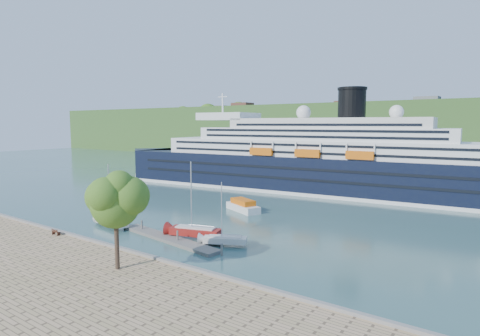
% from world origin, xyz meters
% --- Properties ---
extents(ground, '(400.00, 400.00, 0.00)m').
position_xyz_m(ground, '(0.00, 0.00, 0.00)').
color(ground, '#2D5150').
rests_on(ground, ground).
extents(far_hillside, '(400.00, 50.00, 24.00)m').
position_xyz_m(far_hillside, '(0.00, 145.00, 12.00)').
color(far_hillside, '#2F5522').
rests_on(far_hillside, ground).
extents(quay_coping, '(220.00, 0.50, 0.30)m').
position_xyz_m(quay_coping, '(0.00, -0.20, 1.15)').
color(quay_coping, slate).
rests_on(quay_coping, promenade).
extents(cruise_ship, '(105.99, 25.28, 23.58)m').
position_xyz_m(cruise_ship, '(-0.32, 55.32, 11.79)').
color(cruise_ship, black).
rests_on(cruise_ship, ground).
extents(park_bench, '(1.38, 0.62, 0.87)m').
position_xyz_m(park_bench, '(-8.13, -1.20, 1.43)').
color(park_bench, '#472214').
rests_on(park_bench, promenade).
extents(promenade_tree, '(6.61, 6.61, 10.95)m').
position_xyz_m(promenade_tree, '(8.80, -4.41, 6.48)').
color(promenade_tree, '#326019').
rests_on(promenade_tree, promenade).
extents(floating_pontoon, '(18.93, 4.81, 0.42)m').
position_xyz_m(floating_pontoon, '(3.21, 8.13, 0.21)').
color(floating_pontoon, slate).
rests_on(floating_pontoon, ground).
extents(sailboat_white_near, '(7.34, 2.78, 9.25)m').
position_xyz_m(sailboat_white_near, '(-8.29, 7.72, 4.62)').
color(sailboat_white_near, silver).
rests_on(sailboat_white_near, ground).
extents(sailboat_red, '(8.15, 4.32, 10.15)m').
position_xyz_m(sailboat_red, '(5.95, 10.62, 5.07)').
color(sailboat_red, maroon).
rests_on(sailboat_red, ground).
extents(sailboat_white_far, '(6.24, 4.42, 7.97)m').
position_xyz_m(sailboat_white_far, '(11.17, 10.46, 3.98)').
color(sailboat_white_far, silver).
rests_on(sailboat_white_far, ground).
extents(tender_launch, '(8.25, 5.61, 2.16)m').
position_xyz_m(tender_launch, '(1.09, 28.89, 1.08)').
color(tender_launch, '#DD610D').
rests_on(tender_launch, ground).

